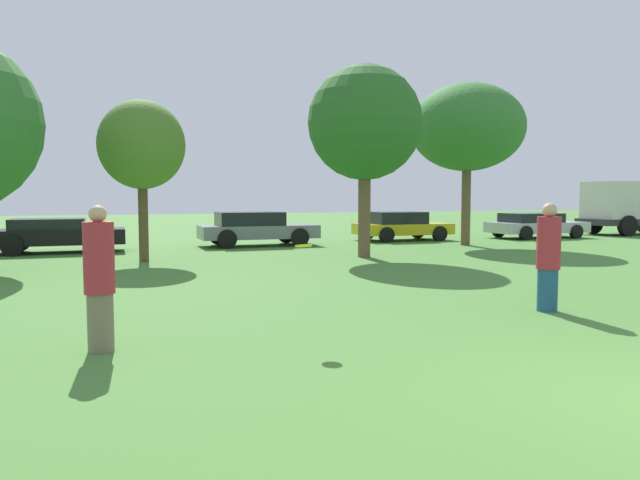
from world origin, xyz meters
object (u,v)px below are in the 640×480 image
at_px(tree_2, 365,124).
at_px(tree_3, 467,128).
at_px(tree_1, 142,146).
at_px(delivery_truck_green, 632,206).
at_px(person_catcher, 548,257).
at_px(parked_car_black, 56,234).
at_px(parked_car_yellow, 401,225).
at_px(parked_car_grey, 256,228).
at_px(person_thrower, 99,279).
at_px(parked_car_silver, 535,225).
at_px(frisbee, 304,246).

distance_m(tree_2, tree_3, 6.12).
relative_size(tree_1, delivery_truck_green, 0.85).
height_order(person_catcher, tree_2, tree_2).
distance_m(person_catcher, parked_car_black, 15.96).
bearing_deg(delivery_truck_green, parked_car_yellow, 178.89).
xyz_separation_m(tree_2, delivery_truck_green, (16.88, 5.28, -2.67)).
relative_size(tree_2, parked_car_grey, 1.32).
distance_m(person_catcher, tree_3, 13.61).
xyz_separation_m(person_thrower, parked_car_grey, (5.60, 14.15, -0.20)).
bearing_deg(parked_car_silver, person_thrower, -142.05).
bearing_deg(parked_car_black, frisbee, -74.24).
distance_m(parked_car_grey, delivery_truck_green, 18.96).
bearing_deg(parked_car_yellow, parked_car_silver, -6.46).
bearing_deg(tree_1, parked_car_black, 123.21).
xyz_separation_m(frisbee, parked_car_black, (-3.74, 14.16, -0.61)).
bearing_deg(parked_car_yellow, delivery_truck_green, -1.11).
xyz_separation_m(parked_car_black, parked_car_yellow, (13.30, 0.80, 0.02)).
height_order(person_catcher, parked_car_silver, person_catcher).
bearing_deg(person_catcher, tree_1, -61.63).
distance_m(person_thrower, person_catcher, 6.81).
distance_m(person_catcher, parked_car_silver, 17.97).
bearing_deg(person_catcher, delivery_truck_green, -142.30).
bearing_deg(frisbee, tree_2, 60.71).
height_order(parked_car_black, parked_car_grey, parked_car_grey).
height_order(person_thrower, tree_3, tree_3).
distance_m(tree_3, parked_car_black, 15.08).
bearing_deg(parked_car_black, delivery_truck_green, 1.73).
xyz_separation_m(parked_car_yellow, delivery_truck_green, (12.50, -0.46, 0.75)).
relative_size(person_catcher, parked_car_silver, 0.40).
xyz_separation_m(person_thrower, tree_1, (1.24, 10.06, 2.41)).
bearing_deg(parked_car_grey, parked_car_black, -176.70).
relative_size(tree_2, parked_car_yellow, 1.46).
xyz_separation_m(tree_1, parked_car_yellow, (10.80, 4.61, -2.66)).
distance_m(parked_car_black, delivery_truck_green, 25.81).
relative_size(person_catcher, delivery_truck_green, 0.33).
xyz_separation_m(frisbee, parked_car_yellow, (9.56, 14.96, -0.59)).
relative_size(person_thrower, tree_2, 0.30).
xyz_separation_m(frisbee, tree_2, (5.17, 9.22, 2.83)).
relative_size(person_thrower, parked_car_black, 0.42).
xyz_separation_m(person_catcher, parked_car_grey, (-1.21, 14.05, -0.20)).
bearing_deg(tree_3, person_catcher, -118.90).
bearing_deg(delivery_truck_green, tree_2, -161.67).
distance_m(person_thrower, tree_1, 10.42).
relative_size(parked_car_yellow, parked_car_silver, 0.91).
distance_m(person_catcher, tree_2, 9.43).
bearing_deg(frisbee, parked_car_yellow, 57.41).
distance_m(tree_1, delivery_truck_green, 23.74).
xyz_separation_m(person_catcher, frisbee, (-4.32, -0.38, 0.35)).
relative_size(parked_car_black, parked_car_yellow, 1.05).
distance_m(frisbee, tree_2, 10.95).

